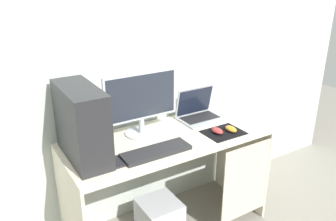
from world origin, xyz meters
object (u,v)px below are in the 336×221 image
laptop (199,113)px  mouse_right (231,129)px  pc_tower (82,123)px  keyboard (156,152)px  mouse_left (217,131)px  cell_phone (116,162)px  subwoofer (159,218)px  monitor (141,103)px

laptop → mouse_right: (0.05, -0.30, -0.02)m
pc_tower → keyboard: size_ratio=1.10×
keyboard → mouse_right: mouse_right is taller
keyboard → mouse_left: bearing=2.4°
pc_tower → cell_phone: size_ratio=3.55×
pc_tower → subwoofer: bearing=-6.0°
mouse_right → subwoofer: 0.79m
laptop → mouse_left: 0.28m
pc_tower → mouse_left: (0.84, -0.16, -0.19)m
laptop → mouse_right: size_ratio=3.18×
mouse_left → subwoofer: size_ratio=0.36×
pc_tower → mouse_left: size_ratio=4.81×
laptop → subwoofer: laptop is taller
laptop → keyboard: bearing=-150.8°
mouse_left → mouse_right: size_ratio=1.00×
pc_tower → monitor: pc_tower is taller
keyboard → mouse_left: mouse_left is taller
keyboard → mouse_right: (0.57, -0.00, 0.01)m
laptop → subwoofer: (-0.43, -0.16, -0.64)m
monitor → mouse_right: 0.62m
keyboard → cell_phone: (-0.24, 0.02, -0.01)m
keyboard → cell_phone: bearing=175.1°
monitor → keyboard: bearing=-100.5°
cell_phone → subwoofer: cell_phone is taller
mouse_left → subwoofer: mouse_left is taller
pc_tower → cell_phone: bearing=-51.1°
monitor → cell_phone: bearing=-139.6°
mouse_left → laptop: bearing=79.9°
monitor → mouse_left: monitor is taller
keyboard → cell_phone: keyboard is taller
pc_tower → monitor: (0.42, 0.09, 0.01)m
cell_phone → pc_tower: bearing=128.9°
laptop → keyboard: laptop is taller
laptop → cell_phone: bearing=-160.5°
subwoofer → laptop: bearing=20.8°
laptop → mouse_right: bearing=-81.1°
mouse_left → mouse_right: 0.10m
monitor → pc_tower: bearing=-167.4°
mouse_right → cell_phone: size_ratio=0.74×
keyboard → cell_phone: size_ratio=3.23×
keyboard → mouse_right: size_ratio=4.38×
cell_phone → subwoofer: (0.33, 0.11, -0.60)m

